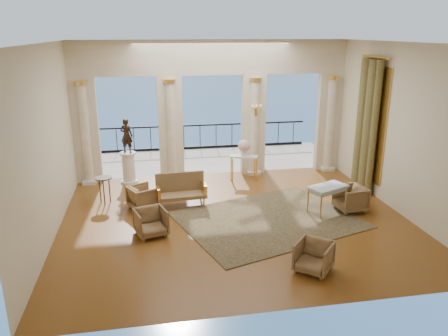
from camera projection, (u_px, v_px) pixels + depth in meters
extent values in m
plane|color=#4E230C|center=(235.00, 220.00, 11.53)|extent=(9.00, 9.00, 0.00)
plane|color=#EFE7C8|center=(285.00, 193.00, 7.10)|extent=(9.00, 0.00, 9.00)
plane|color=#EFE7C8|center=(46.00, 145.00, 10.10)|extent=(0.00, 8.00, 8.00)
plane|color=#EFE7C8|center=(401.00, 130.00, 11.61)|extent=(0.00, 8.00, 8.00)
plane|color=white|center=(237.00, 43.00, 10.18)|extent=(9.00, 9.00, 0.00)
cube|color=beige|center=(212.00, 57.00, 13.95)|extent=(9.00, 0.30, 1.10)
cube|color=beige|center=(86.00, 131.00, 13.94)|extent=(0.80, 0.30, 3.40)
cylinder|color=beige|center=(86.00, 135.00, 13.80)|extent=(0.28, 0.28, 3.20)
cylinder|color=gold|center=(80.00, 83.00, 13.31)|extent=(0.40, 0.40, 0.12)
cube|color=silver|center=(90.00, 181.00, 14.27)|extent=(0.45, 0.45, 0.12)
cube|color=beige|center=(171.00, 128.00, 14.40)|extent=(0.80, 0.30, 3.40)
cylinder|color=beige|center=(171.00, 132.00, 14.26)|extent=(0.28, 0.28, 3.20)
cylinder|color=gold|center=(169.00, 81.00, 13.76)|extent=(0.40, 0.40, 0.12)
cube|color=silver|center=(173.00, 177.00, 14.72)|extent=(0.45, 0.45, 0.12)
cube|color=beige|center=(253.00, 125.00, 14.87)|extent=(0.80, 0.30, 3.40)
cylinder|color=beige|center=(254.00, 129.00, 14.73)|extent=(0.28, 0.28, 3.20)
cylinder|color=gold|center=(255.00, 79.00, 14.23)|extent=(0.40, 0.40, 0.12)
cube|color=silver|center=(253.00, 172.00, 15.19)|extent=(0.45, 0.45, 0.12)
cube|color=beige|center=(328.00, 122.00, 15.32)|extent=(0.80, 0.30, 3.40)
cylinder|color=beige|center=(330.00, 126.00, 15.18)|extent=(0.28, 0.28, 3.20)
cylinder|color=gold|center=(333.00, 78.00, 14.69)|extent=(0.40, 0.40, 0.12)
cube|color=silver|center=(327.00, 168.00, 15.65)|extent=(0.45, 0.45, 0.12)
cube|color=#A49B89|center=(205.00, 160.00, 16.99)|extent=(10.00, 3.60, 0.10)
cube|color=black|center=(200.00, 125.00, 18.18)|extent=(9.00, 0.06, 0.06)
cube|color=black|center=(200.00, 147.00, 18.46)|extent=(9.00, 0.06, 0.10)
cylinder|color=black|center=(200.00, 137.00, 18.33)|extent=(0.03, 0.03, 1.00)
cylinder|color=black|center=(99.00, 141.00, 17.64)|extent=(0.03, 0.03, 1.00)
cylinder|color=black|center=(293.00, 133.00, 19.02)|extent=(0.03, 0.03, 1.00)
cylinder|color=#4C3823|center=(252.00, 100.00, 17.43)|extent=(0.20, 0.20, 4.20)
plane|color=#234C87|center=(160.00, 101.00, 69.65)|extent=(160.00, 160.00, 0.00)
cylinder|color=brown|center=(374.00, 131.00, 12.64)|extent=(0.26, 0.26, 4.00)
cylinder|color=brown|center=(365.00, 127.00, 13.05)|extent=(0.32, 0.32, 4.00)
cylinder|color=brown|center=(359.00, 124.00, 13.48)|extent=(0.26, 0.26, 4.00)
cylinder|color=gold|center=(375.00, 57.00, 12.45)|extent=(0.08, 1.40, 0.08)
cube|color=gold|center=(372.00, 124.00, 13.06)|extent=(0.04, 1.60, 3.40)
cube|color=gold|center=(256.00, 112.00, 14.42)|extent=(0.10, 0.04, 0.25)
cylinder|color=gold|center=(252.00, 109.00, 14.29)|extent=(0.02, 0.02, 0.22)
cylinder|color=gold|center=(256.00, 109.00, 14.31)|extent=(0.02, 0.02, 0.22)
cylinder|color=gold|center=(261.00, 109.00, 14.34)|extent=(0.02, 0.02, 0.22)
cube|color=#282C16|center=(268.00, 220.00, 11.50)|extent=(5.22, 4.59, 0.02)
imported|color=#4A371E|center=(151.00, 221.00, 10.57)|extent=(0.87, 0.84, 0.73)
imported|color=#4A371E|center=(314.00, 255.00, 8.98)|extent=(0.95, 0.94, 0.71)
imported|color=#4A371E|center=(350.00, 197.00, 12.01)|extent=(0.76, 0.81, 0.77)
imported|color=#4A371E|center=(143.00, 196.00, 12.16)|extent=(0.91, 0.93, 0.73)
cube|color=#4A371E|center=(182.00, 196.00, 12.35)|extent=(1.43, 0.66, 0.10)
cube|color=#4A371E|center=(180.00, 182.00, 12.50)|extent=(1.39, 0.18, 0.57)
cube|color=gold|center=(158.00, 191.00, 12.14)|extent=(0.12, 0.57, 0.27)
cube|color=gold|center=(204.00, 188.00, 12.44)|extent=(0.12, 0.57, 0.27)
cylinder|color=gold|center=(162.00, 206.00, 12.05)|extent=(0.05, 0.05, 0.26)
cylinder|color=gold|center=(204.00, 202.00, 12.33)|extent=(0.05, 0.05, 0.26)
cylinder|color=gold|center=(160.00, 201.00, 12.47)|extent=(0.05, 0.05, 0.26)
cylinder|color=gold|center=(201.00, 197.00, 12.75)|extent=(0.05, 0.05, 0.26)
cube|color=#A1BBCE|center=(328.00, 187.00, 11.88)|extent=(1.21, 0.96, 0.05)
cylinder|color=gold|center=(321.00, 206.00, 11.54)|extent=(0.04, 0.04, 0.68)
cylinder|color=gold|center=(346.00, 198.00, 12.05)|extent=(0.04, 0.04, 0.68)
cylinder|color=gold|center=(308.00, 200.00, 11.92)|extent=(0.04, 0.04, 0.68)
cylinder|color=gold|center=(333.00, 193.00, 12.44)|extent=(0.04, 0.04, 0.68)
cylinder|color=silver|center=(130.00, 181.00, 14.33)|extent=(0.56, 0.56, 0.07)
cylinder|color=silver|center=(129.00, 168.00, 14.19)|extent=(0.41, 0.41, 0.90)
cylinder|color=silver|center=(128.00, 153.00, 14.04)|extent=(0.52, 0.52, 0.06)
imported|color=black|center=(127.00, 136.00, 13.86)|extent=(0.48, 0.40, 1.11)
cube|color=silver|center=(244.00, 156.00, 14.30)|extent=(0.97, 0.62, 0.05)
cylinder|color=gold|center=(231.00, 169.00, 14.37)|extent=(0.04, 0.04, 0.81)
cylinder|color=gold|center=(255.00, 171.00, 14.25)|extent=(0.04, 0.04, 0.81)
cylinder|color=gold|center=(232.00, 167.00, 14.60)|extent=(0.04, 0.04, 0.81)
cylinder|color=gold|center=(256.00, 168.00, 14.49)|extent=(0.04, 0.04, 0.81)
cylinder|color=white|center=(244.00, 152.00, 14.25)|extent=(0.20, 0.20, 0.25)
sphere|color=#D79C9C|center=(244.00, 146.00, 14.19)|extent=(0.40, 0.40, 0.40)
cylinder|color=black|center=(103.00, 178.00, 12.41)|extent=(0.48, 0.48, 0.03)
cylinder|color=black|center=(110.00, 190.00, 12.62)|extent=(0.03, 0.03, 0.75)
cylinder|color=black|center=(100.00, 190.00, 12.58)|extent=(0.03, 0.03, 0.75)
cylinder|color=black|center=(104.00, 193.00, 12.38)|extent=(0.03, 0.03, 0.75)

